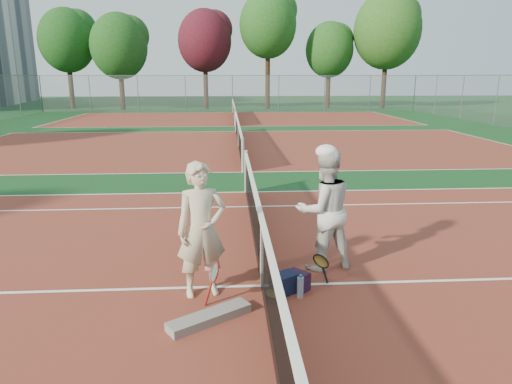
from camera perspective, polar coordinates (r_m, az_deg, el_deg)
ground at (r=6.70m, az=0.74°, el=-11.66°), size 130.00×130.00×0.00m
court_main at (r=6.70m, az=0.74°, el=-11.64°), size 23.77×10.97×0.01m
court_far_a at (r=19.73m, az=-2.20°, el=5.73°), size 23.77×10.97×0.01m
court_far_b at (r=33.14m, az=-2.79°, el=9.19°), size 23.77×10.97×0.01m
net_main at (r=6.49m, az=0.76°, el=-7.61°), size 0.10×10.98×1.02m
net_far_a at (r=19.66m, az=-2.21°, el=7.19°), size 0.10×10.98×1.02m
net_far_b at (r=33.10m, az=-2.80°, el=10.06°), size 0.10×10.98×1.02m
fence_back at (r=40.04m, az=-2.97°, el=12.20°), size 32.00×0.06×3.00m
player_a at (r=6.17m, az=-6.82°, el=-4.76°), size 0.77×0.61×1.86m
player_b at (r=7.05m, az=8.51°, el=-2.25°), size 1.07×0.92×1.89m
racket_red at (r=6.11m, az=-5.18°, el=-11.36°), size 0.27×0.32×0.58m
racket_black_held at (r=6.57m, az=8.07°, el=-9.77°), size 0.41×0.42×0.54m
racket_spare at (r=6.33m, az=2.15°, el=-12.76°), size 0.46×0.66×0.11m
sports_bag_navy at (r=6.45m, az=3.54°, el=-11.36°), size 0.43×0.40×0.28m
sports_bag_purple at (r=6.58m, az=5.18°, el=-10.98°), size 0.38×0.38×0.26m
net_cover_canvas at (r=5.83m, az=-5.82°, el=-15.32°), size 1.05×0.81×0.11m
water_bottle at (r=6.33m, az=5.56°, el=-11.83°), size 0.09×0.09×0.30m
tree_back_0 at (r=46.57m, az=-22.59°, el=17.07°), size 4.95×4.95×8.91m
tree_back_1 at (r=43.75m, az=-16.76°, el=17.04°), size 4.97×4.97×8.36m
tree_back_maroon at (r=43.31m, az=-6.44°, el=18.25°), size 4.80×4.80×8.78m
tree_back_3 at (r=43.40m, az=1.50°, el=20.13°), size 5.12×5.12×10.34m
tree_back_4 at (r=45.03m, az=9.16°, el=17.12°), size 4.44×4.44×7.88m
tree_back_5 at (r=45.51m, az=16.10°, el=18.84°), size 6.06×6.06×10.47m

